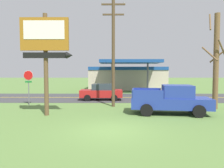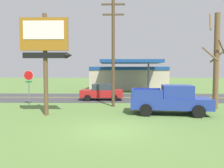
{
  "view_description": "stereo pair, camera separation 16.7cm",
  "coord_description": "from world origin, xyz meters",
  "px_view_note": "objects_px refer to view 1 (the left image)",
  "views": [
    {
      "loc": [
        0.12,
        -10.07,
        2.86
      ],
      "look_at": [
        0.0,
        8.0,
        1.8
      ],
      "focal_mm": 33.78,
      "sensor_mm": 36.0,
      "label": 1
    },
    {
      "loc": [
        0.29,
        -10.07,
        2.86
      ],
      "look_at": [
        0.0,
        8.0,
        1.8
      ],
      "focal_mm": 33.78,
      "sensor_mm": 36.0,
      "label": 2
    }
  ],
  "objects_px": {
    "car_red_near_lane": "(102,92)",
    "gas_station": "(127,77)",
    "pickup_blue_parked_on_lawn": "(171,100)",
    "bare_tree": "(216,60)",
    "stop_sign": "(28,81)",
    "motel_sign": "(46,45)",
    "utility_pole": "(113,49)"
  },
  "relations": [
    {
      "from": "motel_sign",
      "to": "utility_pole",
      "type": "distance_m",
      "value": 5.63
    },
    {
      "from": "gas_station",
      "to": "stop_sign",
      "type": "bearing_deg",
      "value": -120.18
    },
    {
      "from": "utility_pole",
      "to": "car_red_near_lane",
      "type": "relative_size",
      "value": 2.08
    },
    {
      "from": "pickup_blue_parked_on_lawn",
      "to": "motel_sign",
      "type": "bearing_deg",
      "value": -175.73
    },
    {
      "from": "stop_sign",
      "to": "utility_pole",
      "type": "distance_m",
      "value": 7.71
    },
    {
      "from": "stop_sign",
      "to": "pickup_blue_parked_on_lawn",
      "type": "relative_size",
      "value": 0.55
    },
    {
      "from": "car_red_near_lane",
      "to": "stop_sign",
      "type": "bearing_deg",
      "value": -151.69
    },
    {
      "from": "utility_pole",
      "to": "pickup_blue_parked_on_lawn",
      "type": "relative_size",
      "value": 1.62
    },
    {
      "from": "gas_station",
      "to": "bare_tree",
      "type": "bearing_deg",
      "value": -72.65
    },
    {
      "from": "utility_pole",
      "to": "motel_sign",
      "type": "bearing_deg",
      "value": -139.94
    },
    {
      "from": "gas_station",
      "to": "car_red_near_lane",
      "type": "xyz_separation_m",
      "value": [
        -3.4,
        -12.99,
        -1.11
      ]
    },
    {
      "from": "motel_sign",
      "to": "utility_pole",
      "type": "height_order",
      "value": "utility_pole"
    },
    {
      "from": "gas_station",
      "to": "car_red_near_lane",
      "type": "height_order",
      "value": "gas_station"
    },
    {
      "from": "gas_station",
      "to": "pickup_blue_parked_on_lawn",
      "type": "distance_m",
      "value": 20.0
    },
    {
      "from": "pickup_blue_parked_on_lawn",
      "to": "car_red_near_lane",
      "type": "height_order",
      "value": "pickup_blue_parked_on_lawn"
    },
    {
      "from": "bare_tree",
      "to": "gas_station",
      "type": "bearing_deg",
      "value": 107.35
    },
    {
      "from": "car_red_near_lane",
      "to": "bare_tree",
      "type": "bearing_deg",
      "value": -28.78
    },
    {
      "from": "utility_pole",
      "to": "bare_tree",
      "type": "distance_m",
      "value": 7.95
    },
    {
      "from": "bare_tree",
      "to": "car_red_near_lane",
      "type": "bearing_deg",
      "value": 151.22
    },
    {
      "from": "utility_pole",
      "to": "car_red_near_lane",
      "type": "distance_m",
      "value": 5.61
    },
    {
      "from": "motel_sign",
      "to": "car_red_near_lane",
      "type": "distance_m",
      "value": 8.98
    },
    {
      "from": "utility_pole",
      "to": "bare_tree",
      "type": "height_order",
      "value": "utility_pole"
    },
    {
      "from": "stop_sign",
      "to": "bare_tree",
      "type": "xyz_separation_m",
      "value": [
        15.05,
        -1.69,
        1.71
      ]
    },
    {
      "from": "gas_station",
      "to": "car_red_near_lane",
      "type": "bearing_deg",
      "value": -104.68
    },
    {
      "from": "stop_sign",
      "to": "pickup_blue_parked_on_lawn",
      "type": "distance_m",
      "value": 11.77
    },
    {
      "from": "car_red_near_lane",
      "to": "gas_station",
      "type": "bearing_deg",
      "value": 75.32
    },
    {
      "from": "motel_sign",
      "to": "gas_station",
      "type": "distance_m",
      "value": 21.7
    },
    {
      "from": "motel_sign",
      "to": "bare_tree",
      "type": "xyz_separation_m",
      "value": [
        12.14,
        2.59,
        -0.83
      ]
    },
    {
      "from": "bare_tree",
      "to": "gas_station",
      "type": "height_order",
      "value": "bare_tree"
    },
    {
      "from": "stop_sign",
      "to": "pickup_blue_parked_on_lawn",
      "type": "height_order",
      "value": "stop_sign"
    },
    {
      "from": "pickup_blue_parked_on_lawn",
      "to": "car_red_near_lane",
      "type": "relative_size",
      "value": 1.29
    },
    {
      "from": "pickup_blue_parked_on_lawn",
      "to": "gas_station",
      "type": "bearing_deg",
      "value": 94.85
    }
  ]
}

